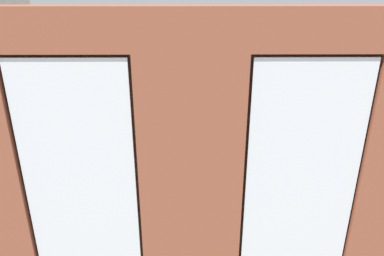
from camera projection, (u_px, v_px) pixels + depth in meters
The scene contains 16 objects.
ground_plane at pixel (190, 183), 6.57m from camera, with size 7.29×6.10×0.10m, color brown.
brick_wall_with_windows at pixel (191, 185), 3.49m from camera, with size 6.69×0.30×3.14m.
couch_by_window at pixel (191, 242), 4.56m from camera, with size 2.06×0.87×0.80m.
couch_left at pixel (363, 188), 5.70m from camera, with size 0.97×1.89×0.80m.
coffee_table at pixel (196, 166), 6.24m from camera, with size 1.30×0.88×0.42m.
cup_ceramic at pixel (172, 164), 6.08m from camera, with size 0.09×0.09×0.11m, color #B23D38.
candle_jar at pixel (202, 165), 6.08m from camera, with size 0.08×0.08×0.09m, color #B7333D.
table_plant_small at pixel (196, 158), 6.18m from camera, with size 0.12×0.12×0.19m.
remote_silver at pixel (217, 159), 6.36m from camera, with size 0.05×0.17×0.02m, color #B2B2B7.
media_console at pixel (3, 180), 5.97m from camera, with size 0.96×0.42×0.59m, color black.
papasan_chair at pixel (182, 121), 7.96m from camera, with size 1.06×1.06×0.68m.
potted_plant_near_tv at pixel (8, 196), 5.00m from camera, with size 0.60×0.60×0.86m.
potted_plant_corner_near_left at pixel (318, 103), 8.18m from camera, with size 0.95×0.99×1.34m.
potted_plant_mid_room_small at pixel (249, 140), 7.14m from camera, with size 0.33×0.33×0.58m.
potted_plant_foreground_right at pixel (66, 110), 8.14m from camera, with size 0.56×0.56×0.90m.
potted_plant_between_couches at pixel (315, 211), 4.46m from camera, with size 1.15×1.12×1.23m.
Camera 1 is at (0.01, 5.67, 3.39)m, focal length 35.00 mm.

